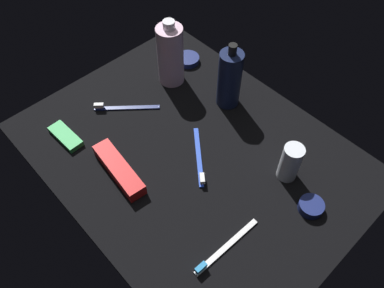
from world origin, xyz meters
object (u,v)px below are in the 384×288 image
toothbrush_navy (123,107)px  deodorant_stick (290,163)px  toothbrush_blue (200,159)px  snack_bar_green (66,136)px  toothpaste_box_red (119,169)px  bodywash_bottle (170,55)px  cream_tin_left (311,206)px  lotion_bottle (230,79)px  cream_tin_right (188,59)px  toothbrush_white (223,249)px

toothbrush_navy → deodorant_stick: bearing=-160.5°
toothbrush_blue → snack_bar_green: 35.35cm
toothpaste_box_red → deodorant_stick: bearing=-128.0°
bodywash_bottle → cream_tin_left: (-53.49, 5.16, -8.03)cm
lotion_bottle → deodorant_stick: (-26.60, 7.28, -3.39)cm
bodywash_bottle → toothbrush_blue: size_ratio=1.35×
toothpaste_box_red → cream_tin_right: size_ratio=2.52×
deodorant_stick → bodywash_bottle: bearing=-2.5°
toothpaste_box_red → cream_tin_left: (-37.42, -25.79, -0.53)cm
cream_tin_right → deodorant_stick: bearing=167.0°
cream_tin_right → toothpaste_box_red: bearing=115.1°
toothpaste_box_red → cream_tin_left: toothpaste_box_red is taller
toothbrush_blue → snack_bar_green: size_ratio=1.42×
snack_bar_green → toothbrush_blue: bearing=-146.7°
cream_tin_left → cream_tin_right: size_ratio=0.82×
toothpaste_box_red → toothbrush_navy: bearing=-33.1°
lotion_bottle → cream_tin_right: lotion_bottle is taller
bodywash_bottle → toothbrush_white: (-46.80, 26.72, -8.49)cm
snack_bar_green → cream_tin_right: 43.45cm
toothbrush_navy → toothbrush_white: 48.10cm
toothbrush_blue → bodywash_bottle: bearing=-27.9°
lotion_bottle → toothbrush_navy: lotion_bottle is taller
toothbrush_navy → toothbrush_white: same height
toothbrush_white → cream_tin_left: 22.59cm
bodywash_bottle → cream_tin_left: size_ratio=3.48×
toothbrush_navy → toothpaste_box_red: 21.26cm
toothbrush_white → cream_tin_right: size_ratio=2.59×
deodorant_stick → toothpaste_box_red: deodorant_stick is taller
lotion_bottle → bodywash_bottle: (17.39, 5.40, 0.52)cm
lotion_bottle → toothbrush_white: bearing=132.5°
toothbrush_blue → toothbrush_navy: (27.01, 3.48, 0.00)cm
bodywash_bottle → toothbrush_navy: bodywash_bottle is taller
toothbrush_navy → cream_tin_left: same height
toothbrush_blue → toothpaste_box_red: 19.88cm
deodorant_stick → cream_tin_left: 10.86cm
toothbrush_navy → toothbrush_white: bearing=169.0°
snack_bar_green → bodywash_bottle: bearing=-95.8°
toothbrush_white → snack_bar_green: size_ratio=1.73×
toothbrush_white → toothpaste_box_red: bearing=7.8°
lotion_bottle → toothbrush_blue: size_ratio=1.33×
lotion_bottle → cream_tin_right: 21.67cm
lotion_bottle → snack_bar_green: lotion_bottle is taller
toothbrush_blue → cream_tin_left: 28.36cm
snack_bar_green → deodorant_stick: bearing=-146.8°
cream_tin_left → cream_tin_right: bearing=-14.0°
toothbrush_white → snack_bar_green: toothbrush_white is taller
deodorant_stick → toothbrush_navy: deodorant_stick is taller
toothbrush_blue → cream_tin_left: size_ratio=2.57×
toothpaste_box_red → snack_bar_green: toothpaste_box_red is taller
lotion_bottle → cream_tin_left: 38.36cm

